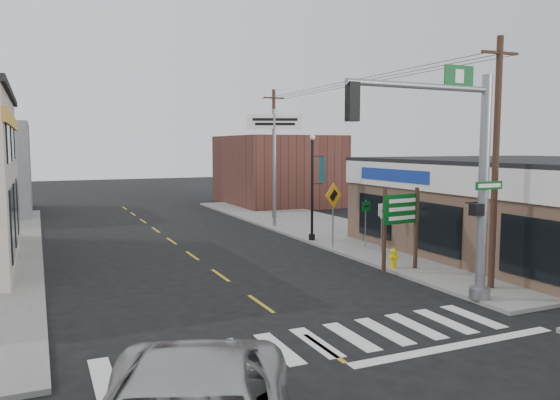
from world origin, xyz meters
name	(u,v)px	position (x,y,z in m)	size (l,w,h in m)	color
ground	(324,348)	(0.00, 0.00, 0.00)	(140.00, 140.00, 0.00)	black
sidewalk_right	(356,237)	(9.00, 13.00, 0.07)	(6.00, 38.00, 0.13)	slate
center_line	(220,275)	(0.00, 8.00, 0.01)	(0.12, 56.00, 0.01)	gold
crosswalk	(316,342)	(0.00, 0.40, 0.01)	(11.00, 2.20, 0.01)	silver
thrift_store	(547,209)	(14.50, 6.00, 2.00)	(12.00, 14.00, 4.00)	brown
bldg_distant_right	(277,170)	(12.00, 30.00, 2.80)	(8.00, 10.00, 5.60)	#512D25
traffic_signal_pole	(463,164)	(5.37, 1.38, 4.27)	(5.50, 0.40, 6.97)	gray
guide_sign	(401,218)	(6.30, 5.53, 2.12)	(1.78, 0.14, 3.11)	#41291E
fire_hydrant	(394,257)	(6.30, 5.96, 0.54)	(0.23, 0.23, 0.75)	#EBC603
ped_crossing_sign	(333,204)	(6.30, 10.66, 2.16)	(1.16, 0.08, 2.99)	gray
lamp_post	(313,179)	(6.36, 12.77, 3.16)	(0.68, 0.53, 5.21)	black
dance_center_sign	(274,138)	(6.50, 17.91, 5.23)	(3.19, 0.20, 6.77)	gray
bare_tree	(454,173)	(9.87, 6.80, 3.66)	(2.25, 2.25, 4.49)	black
shrub_front	(487,258)	(9.25, 4.18, 0.58)	(1.20, 1.20, 0.90)	#17321A
shrub_back	(439,237)	(11.00, 8.89, 0.57)	(1.16, 1.16, 0.87)	black
utility_pole_near	(496,161)	(7.50, 2.22, 4.31)	(1.42, 0.21, 8.15)	#403621
utility_pole_far	(274,152)	(8.03, 21.52, 4.37)	(1.44, 0.22, 8.28)	#41261E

